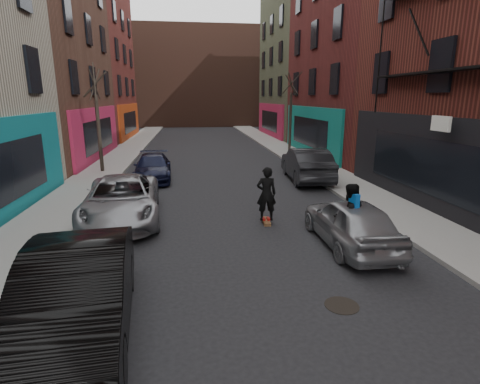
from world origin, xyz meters
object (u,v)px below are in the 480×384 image
object	(u,v)px
parked_right_far	(350,222)
skateboard	(266,221)
tree_left_far	(97,112)
tree_right_far	(291,106)
skateboarder	(266,194)
parked_left_mid	(77,294)
parked_left_far	(122,199)
manhole	(342,305)
parked_left_end	(153,167)
parked_right_end	(306,164)
pedestrian	(349,217)

from	to	relation	value
parked_right_far	skateboard	world-z (taller)	parked_right_far
tree_left_far	tree_right_far	distance (m)	13.78
skateboard	skateboarder	xyz separation A→B (m)	(0.00, 0.00, 0.96)
parked_left_mid	parked_left_far	xyz separation A→B (m)	(-0.36, 6.61, -0.07)
parked_left_far	parked_left_mid	bearing A→B (deg)	-91.82
manhole	tree_left_far	bearing A→B (deg)	117.80
parked_left_end	parked_left_far	bearing A→B (deg)	-96.41
tree_left_far	skateboarder	distance (m)	12.43
parked_left_end	parked_right_far	world-z (taller)	parked_right_far
parked_right_far	parked_left_mid	bearing A→B (deg)	27.66
skateboard	tree_left_far	bearing A→B (deg)	129.64
parked_left_far	skateboarder	size ratio (longest dim) A/B	2.93
tree_left_far	skateboard	xyz separation A→B (m)	(7.42, -9.69, -3.33)
skateboard	parked_right_end	bearing A→B (deg)	64.18
tree_right_far	skateboarder	distance (m)	16.65
tree_right_far	pedestrian	size ratio (longest dim) A/B	3.58
skateboarder	manhole	distance (m)	5.46
parked_left_mid	parked_right_far	xyz separation A→B (m)	(6.48, 3.40, -0.11)
parked_left_far	parked_left_end	size ratio (longest dim) A/B	1.20
tree_right_far	parked_left_end	size ratio (longest dim) A/B	1.52
parked_left_mid	skateboard	bearing A→B (deg)	45.29
manhole	pedestrian	bearing A→B (deg)	65.29
parked_left_far	parked_right_far	size ratio (longest dim) A/B	1.29
tree_right_far	skateboard	world-z (taller)	tree_right_far
parked_right_far	parked_left_end	bearing A→B (deg)	-56.89
parked_right_end	parked_left_far	bearing A→B (deg)	37.47
parked_left_mid	skateboarder	xyz separation A→B (m)	(4.51, 5.68, 0.20)
tree_right_far	parked_left_end	distance (m)	12.78
parked_right_end	parked_left_end	bearing A→B (deg)	-4.38
manhole	parked_right_far	bearing A→B (deg)	64.33
parked_left_end	tree_left_far	bearing A→B (deg)	141.57
skateboarder	manhole	world-z (taller)	skateboarder
parked_right_far	parked_right_end	world-z (taller)	parked_right_end
parked_left_mid	skateboarder	bearing A→B (deg)	45.29
tree_right_far	skateboarder	xyz separation A→B (m)	(-4.98, -15.69, -2.52)
tree_left_far	manhole	xyz separation A→B (m)	(7.93, -15.03, -3.37)
tree_left_far	parked_right_far	size ratio (longest dim) A/B	1.57
parked_left_mid	pedestrian	size ratio (longest dim) A/B	2.62
tree_left_far	pedestrian	size ratio (longest dim) A/B	3.43
parked_left_far	manhole	bearing A→B (deg)	-54.37
parked_right_far	skateboard	xyz separation A→B (m)	(-1.98, 2.28, -0.66)
tree_left_far	parked_left_mid	xyz separation A→B (m)	(2.92, -15.37, -2.56)
tree_right_far	parked_right_far	xyz separation A→B (m)	(-3.00, -17.97, -2.82)
skateboarder	pedestrian	bearing A→B (deg)	126.80
parked_left_far	skateboarder	xyz separation A→B (m)	(4.86, -0.93, 0.27)
parked_right_end	manhole	world-z (taller)	parked_right_end
parked_left_mid	skateboard	world-z (taller)	parked_left_mid
tree_right_far	parked_left_end	world-z (taller)	tree_right_far
pedestrian	parked_right_far	bearing A→B (deg)	-137.51
skateboarder	pedestrian	size ratio (longest dim) A/B	0.96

